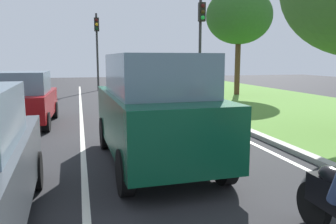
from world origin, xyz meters
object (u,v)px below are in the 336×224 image
Objects in this scene: car_suv_ahead at (155,109)px; tree_roadside_far at (239,16)px; traffic_light_far_median at (97,39)px; traffic_light_near_right at (201,32)px; car_hatchback_far at (25,99)px.

tree_roadside_far reaches higher than car_suv_ahead.
tree_roadside_far reaches higher than traffic_light_far_median.
tree_roadside_far is at bearing -33.85° from traffic_light_far_median.
traffic_light_far_median is (-0.19, 17.37, 2.34)m from car_suv_ahead.
traffic_light_near_right is 0.83× the size of tree_roadside_far.
car_suv_ahead is 10.76m from traffic_light_near_right.
car_hatchback_far is (-3.22, 5.12, -0.28)m from car_suv_ahead.
car_suv_ahead is 0.87× the size of traffic_light_near_right.
car_suv_ahead is 17.53m from traffic_light_far_median.
car_hatchback_far is 13.50m from tree_roadside_far.
car_suv_ahead is at bearing -122.67° from tree_roadside_far.
traffic_light_far_median is at bearing 120.64° from traffic_light_near_right.
traffic_light_near_right is at bearing -59.36° from traffic_light_far_median.
traffic_light_near_right is at bearing 31.69° from car_hatchback_far.
traffic_light_far_median is at bearing 88.98° from car_suv_ahead.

